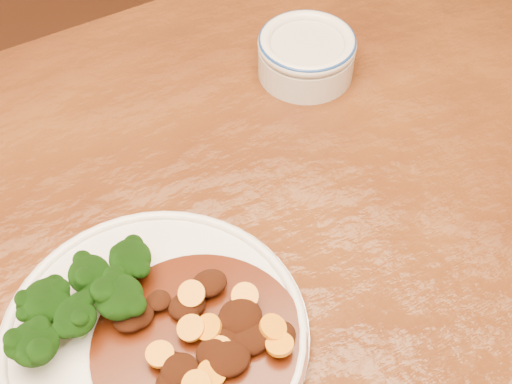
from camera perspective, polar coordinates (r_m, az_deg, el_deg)
name	(u,v)px	position (r m, az deg, el deg)	size (l,w,h in m)	color
dining_table	(212,319)	(0.79, -3.57, -10.11)	(1.53, 0.95, 0.75)	#5D2F10
dinner_plate	(154,336)	(0.68, -8.12, -11.31)	(0.29, 0.29, 0.02)	silver
broccoli_florets	(78,300)	(0.67, -14.05, -8.39)	(0.15, 0.09, 0.05)	#73A354
mince_stew	(202,343)	(0.66, -4.31, -11.94)	(0.20, 0.20, 0.03)	#421107
dip_bowl	(306,54)	(0.90, 4.06, 10.99)	(0.12, 0.12, 0.06)	beige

